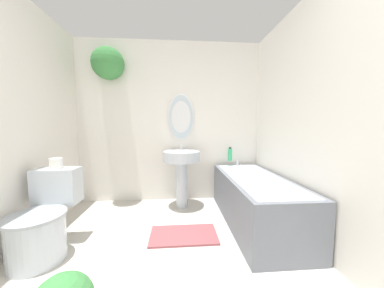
# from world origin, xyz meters

# --- Properties ---
(wall_back) EXTENTS (2.83, 0.44, 2.40)m
(wall_back) POSITION_xyz_m (-0.14, 2.74, 1.34)
(wall_back) COLOR silver
(wall_back) RESTS_ON ground_plane
(wall_right) EXTENTS (0.06, 2.86, 2.40)m
(wall_right) POSITION_xyz_m (1.39, 1.37, 1.20)
(wall_right) COLOR silver
(wall_right) RESTS_ON ground_plane
(toilet) EXTENTS (0.45, 0.64, 0.73)m
(toilet) POSITION_xyz_m (-1.07, 1.51, 0.30)
(toilet) COLOR silver
(toilet) RESTS_ON ground_plane
(pedestal_sink) EXTENTS (0.51, 0.51, 0.90)m
(pedestal_sink) POSITION_xyz_m (0.16, 2.44, 0.60)
(pedestal_sink) COLOR silver
(pedestal_sink) RESTS_ON ground_plane
(bathtub) EXTENTS (0.66, 1.54, 0.63)m
(bathtub) POSITION_xyz_m (1.01, 1.92, 0.29)
(bathtub) COLOR slate
(bathtub) RESTS_ON ground_plane
(shampoo_bottle) EXTENTS (0.06, 0.06, 0.20)m
(shampoo_bottle) POSITION_xyz_m (0.89, 2.59, 0.72)
(shampoo_bottle) COLOR #38B275
(shampoo_bottle) RESTS_ON bathtub
(bath_mat) EXTENTS (0.69, 0.39, 0.02)m
(bath_mat) POSITION_xyz_m (0.16, 1.70, 0.01)
(bath_mat) COLOR #934C51
(bath_mat) RESTS_ON ground_plane
(toilet_paper_roll) EXTENTS (0.11, 0.11, 0.10)m
(toilet_paper_roll) POSITION_xyz_m (-1.07, 1.73, 0.78)
(toilet_paper_roll) COLOR white
(toilet_paper_roll) RESTS_ON toilet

